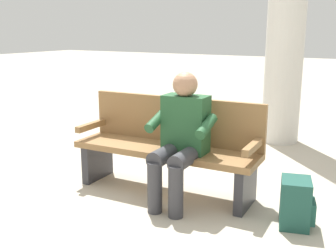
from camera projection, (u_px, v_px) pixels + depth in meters
name	position (u px, v px, depth m)	size (l,w,h in m)	color
ground_plane	(165.00, 191.00, 4.01)	(40.00, 40.00, 0.00)	#B7AD99
bench_near	(168.00, 144.00, 3.96)	(1.82, 0.56, 0.90)	olive
person_seated	(180.00, 136.00, 3.62)	(0.58, 0.59, 1.18)	#23512D
backpack	(296.00, 203.00, 3.27)	(0.32, 0.34, 0.39)	#1E4C42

